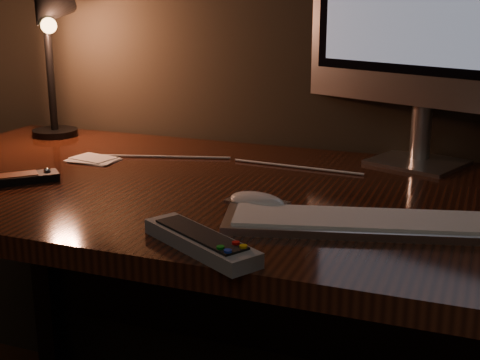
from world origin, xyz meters
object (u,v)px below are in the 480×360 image
(mouse, at_px, (257,203))
(tv_remote, at_px, (200,241))
(desk, at_px, (260,239))
(media_remote, at_px, (24,178))
(keyboard, at_px, (368,222))
(desk_lamp, at_px, (48,34))
(monitor, at_px, (429,0))

(mouse, height_order, tv_remote, tv_remote)
(mouse, bearing_deg, desk, 118.67)
(desk, height_order, media_remote, media_remote)
(keyboard, height_order, desk_lamp, desk_lamp)
(desk, xyz_separation_m, desk_lamp, (-0.62, 0.17, 0.40))
(mouse, xyz_separation_m, media_remote, (-0.49, -0.01, -0.00))
(monitor, height_order, mouse, monitor)
(desk, height_order, tv_remote, tv_remote)
(monitor, bearing_deg, keyboard, -72.20)
(media_remote, relative_size, desk_lamp, 0.33)
(keyboard, relative_size, mouse, 4.41)
(monitor, height_order, desk_lamp, monitor)
(monitor, distance_m, media_remote, 0.90)
(keyboard, relative_size, desk_lamp, 1.18)
(keyboard, bearing_deg, monitor, 72.11)
(desk, relative_size, mouse, 15.13)
(keyboard, bearing_deg, mouse, 157.93)
(desk, xyz_separation_m, tv_remote, (0.04, -0.39, 0.14))
(monitor, height_order, keyboard, monitor)
(desk, height_order, monitor, monitor)
(keyboard, bearing_deg, media_remote, 164.02)
(desk_lamp, bearing_deg, media_remote, -85.44)
(mouse, relative_size, tv_remote, 0.47)
(monitor, relative_size, tv_remote, 2.66)
(media_remote, xyz_separation_m, desk_lamp, (-0.18, 0.36, 0.26))
(keyboard, xyz_separation_m, desk_lamp, (-0.87, 0.38, 0.26))
(media_remote, distance_m, desk_lamp, 0.48)
(mouse, bearing_deg, tv_remote, -82.73)
(media_remote, bearing_deg, keyboard, -47.20)
(keyboard, xyz_separation_m, media_remote, (-0.69, 0.02, 0.00))
(tv_remote, bearing_deg, desk_lamp, 170.36)
(monitor, bearing_deg, desk_lamp, -154.55)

